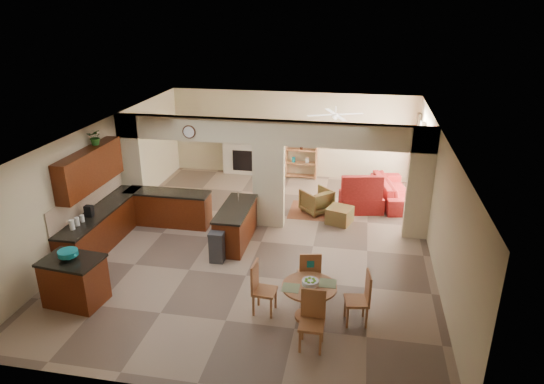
% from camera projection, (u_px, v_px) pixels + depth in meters
% --- Properties ---
extents(floor, '(10.00, 10.00, 0.00)m').
position_uv_depth(floor, '(261.00, 242.00, 11.87)').
color(floor, gray).
rests_on(floor, ground).
extents(ceiling, '(10.00, 10.00, 0.00)m').
position_uv_depth(ceiling, '(260.00, 130.00, 10.84)').
color(ceiling, white).
rests_on(ceiling, wall_back).
extents(wall_back, '(8.00, 0.00, 8.00)m').
position_uv_depth(wall_back, '(292.00, 135.00, 15.92)').
color(wall_back, '#CAB494').
rests_on(wall_back, floor).
extents(wall_front, '(8.00, 0.00, 8.00)m').
position_uv_depth(wall_front, '(187.00, 315.00, 6.78)').
color(wall_front, '#CAB494').
rests_on(wall_front, floor).
extents(wall_left, '(0.00, 10.00, 10.00)m').
position_uv_depth(wall_left, '(103.00, 178.00, 12.03)').
color(wall_left, '#CAB494').
rests_on(wall_left, floor).
extents(wall_right, '(0.00, 10.00, 10.00)m').
position_uv_depth(wall_right, '(438.00, 201.00, 10.67)').
color(wall_right, '#CAB494').
rests_on(wall_right, floor).
extents(partition_left_pier, '(0.60, 0.25, 2.80)m').
position_uv_depth(partition_left_pier, '(133.00, 166.00, 12.90)').
color(partition_left_pier, '#CAB494').
rests_on(partition_left_pier, floor).
extents(partition_center_pier, '(0.80, 0.25, 2.20)m').
position_uv_depth(partition_center_pier, '(269.00, 186.00, 12.38)').
color(partition_center_pier, '#CAB494').
rests_on(partition_center_pier, floor).
extents(partition_right_pier, '(0.60, 0.25, 2.80)m').
position_uv_depth(partition_right_pier, '(420.00, 184.00, 11.63)').
color(partition_right_pier, '#CAB494').
rests_on(partition_right_pier, floor).
extents(partition_header, '(8.00, 0.25, 0.60)m').
position_uv_depth(partition_header, '(269.00, 132.00, 11.86)').
color(partition_header, '#CAB494').
rests_on(partition_header, partition_center_pier).
extents(kitchen_counter, '(2.52, 3.29, 1.48)m').
position_uv_depth(kitchen_counter, '(131.00, 218.00, 12.03)').
color(kitchen_counter, '#3D1307').
rests_on(kitchen_counter, floor).
extents(upper_cabinets, '(0.35, 2.40, 0.90)m').
position_uv_depth(upper_cabinets, '(90.00, 169.00, 11.08)').
color(upper_cabinets, '#3D1307').
rests_on(upper_cabinets, wall_left).
extents(peninsula, '(0.70, 1.85, 0.91)m').
position_uv_depth(peninsula, '(236.00, 225.00, 11.70)').
color(peninsula, '#3D1307').
rests_on(peninsula, floor).
extents(wall_clock, '(0.34, 0.03, 0.34)m').
position_uv_depth(wall_clock, '(189.00, 132.00, 12.08)').
color(wall_clock, '#4D2919').
rests_on(wall_clock, partition_header).
extents(rug, '(1.60, 1.30, 0.01)m').
position_uv_depth(rug, '(318.00, 211.00, 13.58)').
color(rug, brown).
rests_on(rug, floor).
extents(fireplace, '(1.60, 0.35, 1.20)m').
position_uv_depth(fireplace, '(244.00, 156.00, 16.33)').
color(fireplace, beige).
rests_on(fireplace, floor).
extents(shelving_unit, '(1.00, 0.32, 1.80)m').
position_uv_depth(shelving_unit, '(301.00, 151.00, 15.88)').
color(shelving_unit, brown).
rests_on(shelving_unit, floor).
extents(window_a, '(0.02, 0.90, 1.90)m').
position_uv_depth(window_a, '(425.00, 175.00, 12.85)').
color(window_a, white).
rests_on(window_a, wall_right).
extents(window_b, '(0.02, 0.90, 1.90)m').
position_uv_depth(window_b, '(419.00, 156.00, 14.40)').
color(window_b, white).
rests_on(window_b, wall_right).
extents(glazed_door, '(0.02, 0.70, 2.10)m').
position_uv_depth(glazed_door, '(421.00, 170.00, 13.68)').
color(glazed_door, white).
rests_on(glazed_door, wall_right).
extents(drape_a_left, '(0.10, 0.28, 2.30)m').
position_uv_depth(drape_a_left, '(426.00, 182.00, 12.31)').
color(drape_a_left, '#451D1B').
rests_on(drape_a_left, wall_right).
extents(drape_a_right, '(0.10, 0.28, 2.30)m').
position_uv_depth(drape_a_right, '(421.00, 167.00, 13.40)').
color(drape_a_right, '#451D1B').
rests_on(drape_a_right, wall_right).
extents(drape_b_left, '(0.10, 0.28, 2.30)m').
position_uv_depth(drape_b_left, '(419.00, 162.00, 13.86)').
color(drape_b_left, '#451D1B').
rests_on(drape_b_left, wall_right).
extents(drape_b_right, '(0.10, 0.28, 2.30)m').
position_uv_depth(drape_b_right, '(416.00, 150.00, 14.96)').
color(drape_b_right, '#451D1B').
rests_on(drape_b_right, wall_right).
extents(ceiling_fan, '(1.00, 1.00, 0.10)m').
position_uv_depth(ceiling_fan, '(335.00, 115.00, 13.41)').
color(ceiling_fan, white).
rests_on(ceiling_fan, ceiling).
extents(kitchen_island, '(1.18, 0.90, 0.96)m').
position_uv_depth(kitchen_island, '(75.00, 281.00, 9.32)').
color(kitchen_island, '#3D1307').
rests_on(kitchen_island, floor).
extents(teal_bowl, '(0.37, 0.37, 0.17)m').
position_uv_depth(teal_bowl, '(68.00, 255.00, 9.12)').
color(teal_bowl, teal).
rests_on(teal_bowl, kitchen_island).
extents(trash_can, '(0.32, 0.27, 0.67)m').
position_uv_depth(trash_can, '(217.00, 248.00, 10.86)').
color(trash_can, '#303033').
rests_on(trash_can, floor).
extents(dining_table, '(1.01, 1.01, 0.69)m').
position_uv_depth(dining_table, '(309.00, 296.00, 8.86)').
color(dining_table, brown).
rests_on(dining_table, floor).
extents(fruit_bowl, '(0.30, 0.30, 0.16)m').
position_uv_depth(fruit_bowl, '(310.00, 283.00, 8.71)').
color(fruit_bowl, '#5EA523').
rests_on(fruit_bowl, dining_table).
extents(sofa, '(2.48, 1.38, 0.68)m').
position_uv_depth(sofa, '(394.00, 190.00, 14.14)').
color(sofa, maroon).
rests_on(sofa, floor).
extents(chaise, '(1.29, 1.13, 0.45)m').
position_uv_depth(chaise, '(361.00, 202.00, 13.62)').
color(chaise, maroon).
rests_on(chaise, floor).
extents(armchair, '(1.03, 1.03, 0.67)m').
position_uv_depth(armchair, '(316.00, 201.00, 13.41)').
color(armchair, maroon).
rests_on(armchair, floor).
extents(ottoman, '(0.76, 0.76, 0.44)m').
position_uv_depth(ottoman, '(340.00, 215.00, 12.81)').
color(ottoman, maroon).
rests_on(ottoman, floor).
extents(plant, '(0.41, 0.37, 0.38)m').
position_uv_depth(plant, '(95.00, 137.00, 11.21)').
color(plant, '#194813').
rests_on(plant, upper_cabinets).
extents(chair_north, '(0.50, 0.50, 1.02)m').
position_uv_depth(chair_north, '(310.00, 273.00, 9.45)').
color(chair_north, brown).
rests_on(chair_north, floor).
extents(chair_east, '(0.48, 0.48, 1.02)m').
position_uv_depth(chair_east, '(362.00, 296.00, 8.70)').
color(chair_east, brown).
rests_on(chair_east, floor).
extents(chair_south, '(0.42, 0.43, 1.02)m').
position_uv_depth(chair_south, '(312.00, 317.00, 8.14)').
color(chair_south, brown).
rests_on(chair_south, floor).
extents(chair_west, '(0.45, 0.45, 1.02)m').
position_uv_depth(chair_west, '(260.00, 286.00, 9.02)').
color(chair_west, brown).
rests_on(chair_west, floor).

